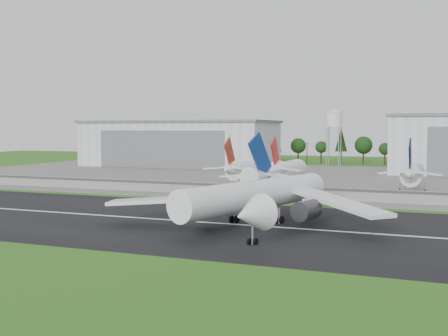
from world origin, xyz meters
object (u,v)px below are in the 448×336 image
at_px(main_airliner, 256,202).
at_px(parked_jet_red_b, 286,170).
at_px(parked_jet_navy, 412,174).
at_px(parked_jet_red_a, 243,169).

distance_m(main_airliner, parked_jet_red_b, 68.20).
bearing_deg(main_airliner, parked_jet_navy, -93.81).
relative_size(parked_jet_red_a, parked_jet_navy, 1.00).
relative_size(main_airliner, parked_jet_navy, 1.86).
xyz_separation_m(parked_jet_red_b, parked_jet_navy, (37.66, -0.01, -0.09)).
bearing_deg(parked_jet_red_a, parked_jet_navy, 0.02).
bearing_deg(parked_jet_red_b, main_airliner, -79.25).
bearing_deg(parked_jet_navy, parked_jet_red_a, -179.98).
bearing_deg(main_airliner, parked_jet_red_a, -51.42).
height_order(main_airliner, parked_jet_red_a, main_airliner).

